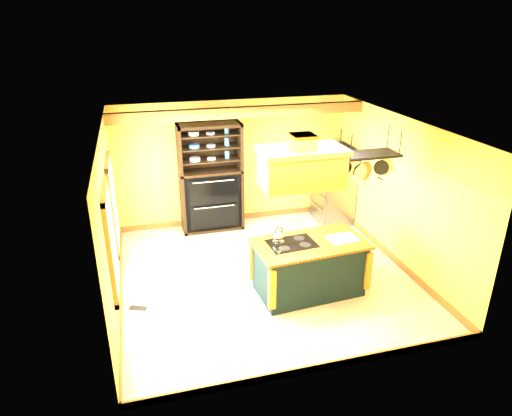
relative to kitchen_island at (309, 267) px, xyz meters
name	(u,v)px	position (x,y,z in m)	size (l,w,h in m)	color
floor	(265,275)	(-0.55, 0.68, -0.47)	(5.00, 5.00, 0.00)	beige
ceiling	(266,126)	(-0.55, 0.68, 2.23)	(5.00, 5.00, 0.00)	white
wall_back	(233,163)	(-0.55, 3.18, 0.88)	(5.00, 0.02, 2.70)	#D9C04F
wall_front	(325,283)	(-0.55, -1.82, 0.88)	(5.00, 0.02, 2.70)	#D9C04F
wall_left	(110,222)	(-3.05, 0.68, 0.88)	(0.02, 5.00, 2.70)	#D9C04F
wall_right	(398,192)	(1.95, 0.68, 0.88)	(0.02, 5.00, 2.70)	#D9C04F
ceiling_beam	(241,112)	(-0.55, 2.38, 2.12)	(5.00, 0.15, 0.20)	olive
window_near	(111,241)	(-3.02, -0.12, 0.93)	(0.06, 1.06, 1.56)	olive
window_far	(113,204)	(-3.02, 1.28, 0.93)	(0.06, 1.06, 1.56)	olive
kitchen_island	(309,267)	(0.00, 0.00, 0.00)	(1.88, 1.14, 1.11)	black
range_hood	(302,166)	(-0.20, 0.00, 1.76)	(1.29, 0.73, 0.80)	#AD742B
pot_rack	(368,161)	(0.91, 0.01, 1.74)	(0.98, 0.45, 0.84)	black
refrigerator	(333,187)	(1.57, 2.58, 0.34)	(0.72, 0.85, 1.66)	gray
hutch	(211,189)	(-1.10, 2.93, 0.42)	(1.30, 0.59, 2.30)	black
floor_register	(138,308)	(-2.78, 0.24, -0.46)	(0.28, 0.12, 0.01)	black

